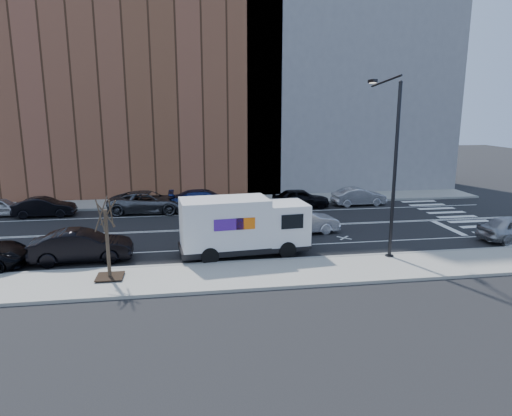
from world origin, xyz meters
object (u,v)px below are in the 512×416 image
object	(u,v)px
driving_sedan	(302,221)
far_parked_a	(1,207)
fedex_van	(243,225)
far_parked_b	(45,207)

from	to	relation	value
driving_sedan	far_parked_a	bearing A→B (deg)	61.53
fedex_van	far_parked_b	size ratio (longest dim) A/B	1.65
far_parked_b	fedex_van	bearing A→B (deg)	-130.76
fedex_van	far_parked_b	world-z (taller)	fedex_van
fedex_van	driving_sedan	xyz separation A→B (m)	(4.20, 3.75, -0.88)
fedex_van	driving_sedan	distance (m)	5.70
far_parked_a	driving_sedan	world-z (taller)	driving_sedan
far_parked_b	driving_sedan	distance (m)	18.78
fedex_van	far_parked_a	size ratio (longest dim) A/B	1.76
far_parked_a	driving_sedan	distance (m)	21.98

